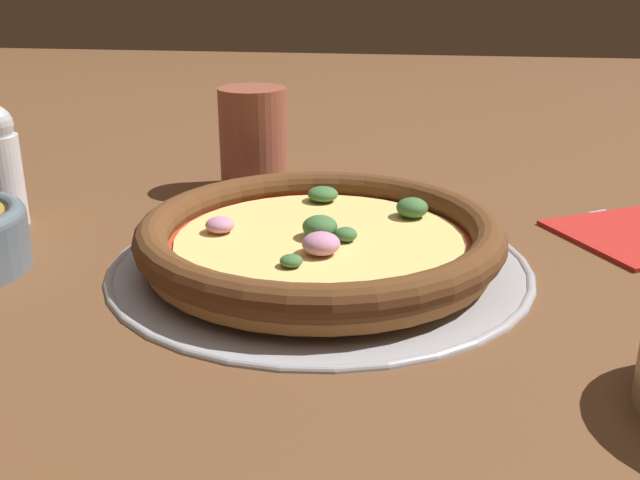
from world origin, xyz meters
name	(u,v)px	position (x,y,z in m)	size (l,w,h in m)	color
ground_plane	(320,266)	(0.00, 0.00, 0.00)	(3.00, 3.00, 0.00)	brown
pizza_tray	(320,262)	(0.00, 0.00, 0.00)	(0.35, 0.35, 0.01)	#9E9EA3
pizza	(320,237)	(0.00, 0.00, 0.03)	(0.30, 0.30, 0.04)	#BC7F42
drinking_cup	(253,139)	(-0.21, -0.10, 0.06)	(0.07, 0.07, 0.11)	brown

